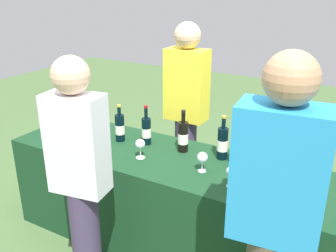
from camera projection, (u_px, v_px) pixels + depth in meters
The scene contains 19 objects.
ground_plane at pixel (168, 243), 3.07m from camera, with size 12.00×12.00×0.00m, color #476638.
tasting_table at pixel (168, 202), 2.93m from camera, with size 2.59×0.74×0.79m, color #14381E.
wine_bottle_0 at pixel (71, 117), 3.29m from camera, with size 0.07×0.07×0.30m.
wine_bottle_1 at pixel (87, 116), 3.27m from camera, with size 0.07×0.07×0.34m.
wine_bottle_2 at pixel (120, 128), 3.03m from camera, with size 0.08×0.08×0.31m.
wine_bottle_3 at pixel (146, 131), 2.97m from camera, with size 0.07×0.07×0.32m.
wine_bottle_4 at pixel (183, 136), 2.84m from camera, with size 0.08×0.08×0.33m.
wine_bottle_5 at pixel (223, 143), 2.72m from camera, with size 0.08×0.08×0.34m.
wine_bottle_6 at pixel (237, 152), 2.63m from camera, with size 0.08×0.08×0.29m.
wine_bottle_7 at pixel (288, 159), 2.49m from camera, with size 0.08×0.08×0.32m.
wine_glass_0 at pixel (62, 130), 3.03m from camera, with size 0.07×0.07×0.14m.
wine_glass_1 at pixel (72, 133), 2.98m from camera, with size 0.07×0.07×0.13m.
wine_glass_2 at pixel (140, 145), 2.73m from camera, with size 0.07×0.07×0.15m.
wine_glass_3 at pixel (202, 158), 2.54m from camera, with size 0.07×0.07×0.14m.
wine_glass_4 at pixel (232, 172), 2.34m from camera, with size 0.07×0.07×0.14m.
wine_glass_5 at pixel (276, 183), 2.25m from camera, with size 0.06×0.06×0.12m.
server_pouring at pixel (186, 109), 3.36m from camera, with size 0.37×0.23×1.71m.
guest_0 at pixel (80, 175), 2.27m from camera, with size 0.37×0.24×1.65m.
guest_1 at pixel (274, 219), 1.76m from camera, with size 0.43×0.27×1.77m.
Camera 1 is at (1.25, -2.18, 2.01)m, focal length 39.72 mm.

